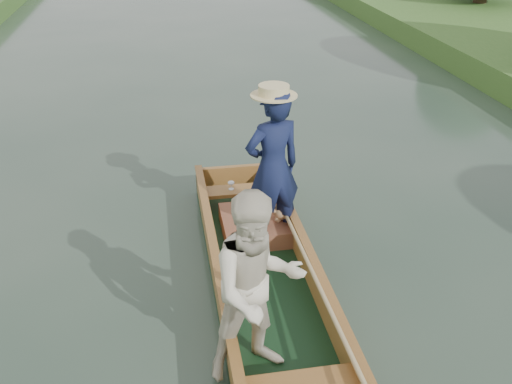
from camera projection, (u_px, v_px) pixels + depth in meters
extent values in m
plane|color=#283D30|center=(265.00, 294.00, 6.21)|extent=(120.00, 120.00, 0.00)
cube|color=black|center=(265.00, 291.00, 6.19)|extent=(1.10, 5.00, 0.08)
cube|color=#A06C31|center=(218.00, 281.00, 6.02)|extent=(0.08, 5.00, 0.32)
cube|color=#A06C31|center=(312.00, 272.00, 6.17)|extent=(0.08, 5.00, 0.32)
cube|color=#A06C31|center=(234.00, 176.00, 8.24)|extent=(1.10, 0.08, 0.32)
cube|color=#A06C31|center=(218.00, 267.00, 5.94)|extent=(0.10, 5.00, 0.04)
cube|color=#A06C31|center=(312.00, 258.00, 6.09)|extent=(0.10, 5.00, 0.04)
cube|color=#A06C31|center=(240.00, 190.00, 7.72)|extent=(0.94, 0.30, 0.05)
imported|color=#131A3D|center=(273.00, 168.00, 6.63)|extent=(0.80, 0.63, 1.91)
cylinder|color=beige|center=(274.00, 92.00, 6.20)|extent=(0.52, 0.52, 0.12)
imported|color=beige|center=(257.00, 288.00, 4.74)|extent=(0.98, 0.83, 1.77)
cube|color=#9D3F32|center=(256.00, 225.00, 7.13)|extent=(0.85, 0.90, 0.22)
sphere|color=tan|center=(282.00, 211.00, 6.98)|extent=(0.21, 0.21, 0.21)
sphere|color=tan|center=(282.00, 200.00, 6.90)|extent=(0.16, 0.16, 0.16)
sphere|color=tan|center=(278.00, 195.00, 6.86)|extent=(0.06, 0.06, 0.06)
sphere|color=tan|center=(287.00, 195.00, 6.88)|extent=(0.06, 0.06, 0.06)
sphere|color=tan|center=(283.00, 204.00, 6.85)|extent=(0.06, 0.06, 0.06)
sphere|color=tan|center=(275.00, 210.00, 6.94)|extent=(0.08, 0.08, 0.08)
sphere|color=tan|center=(290.00, 209.00, 6.97)|extent=(0.08, 0.08, 0.08)
sphere|color=tan|center=(278.00, 219.00, 6.99)|extent=(0.09, 0.09, 0.09)
sphere|color=tan|center=(286.00, 218.00, 7.01)|extent=(0.09, 0.09, 0.09)
cylinder|color=silver|center=(231.00, 189.00, 7.69)|extent=(0.07, 0.07, 0.01)
cylinder|color=silver|center=(231.00, 186.00, 7.67)|extent=(0.01, 0.01, 0.08)
ellipsoid|color=silver|center=(231.00, 183.00, 7.65)|extent=(0.09, 0.09, 0.05)
cylinder|color=tan|center=(318.00, 284.00, 5.62)|extent=(0.04, 4.36, 0.20)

